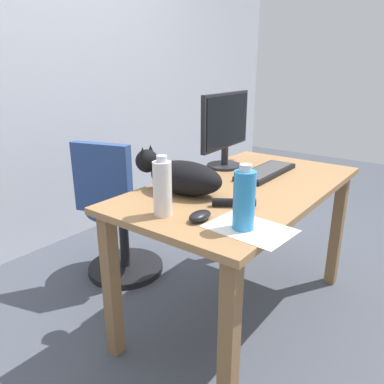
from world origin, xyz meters
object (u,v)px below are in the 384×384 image
monitor (226,127)px  spray_bottle (162,188)px  keyboard (265,172)px  computer_mouse (200,216)px  office_chair (119,221)px  water_bottle (244,200)px  cat (181,176)px

monitor → spray_bottle: 0.79m
monitor → keyboard: size_ratio=1.09×
computer_mouse → spray_bottle: spray_bottle is taller
monitor → office_chair: bearing=122.3°
water_bottle → spray_bottle: 0.32m
cat → water_bottle: water_bottle is taller
monitor → cat: (-0.51, -0.09, -0.15)m
cat → spray_bottle: (-0.25, -0.11, 0.03)m
office_chair → monitor: 0.87m
monitor → cat: bearing=-170.3°
monitor → computer_mouse: size_ratio=4.37×
keyboard → cat: bearing=162.1°
monitor → water_bottle: bearing=-143.2°
keyboard → spray_bottle: size_ratio=1.86×
keyboard → water_bottle: 0.74m
monitor → computer_mouse: 0.82m
office_chair → spray_bottle: 0.97m
water_bottle → monitor: bearing=36.8°
office_chair → computer_mouse: 1.03m
computer_mouse → water_bottle: 0.19m
keyboard → water_bottle: size_ratio=1.86×
office_chair → keyboard: office_chair is taller
computer_mouse → water_bottle: water_bottle is taller
monitor → cat: size_ratio=0.78×
office_chair → spray_bottle: size_ratio=3.74×
spray_bottle → monitor: bearing=14.6°
office_chair → cat: bearing=-104.5°
cat → water_bottle: bearing=-112.6°
keyboard → water_bottle: (-0.69, -0.26, 0.10)m
office_chair → monitor: (0.34, -0.54, 0.59)m
office_chair → computer_mouse: office_chair is taller
cat → keyboard: bearing=-17.9°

